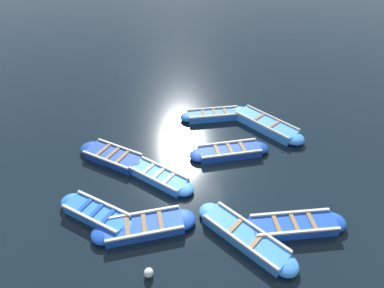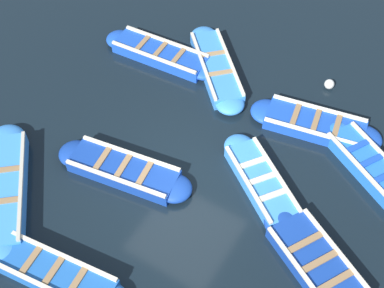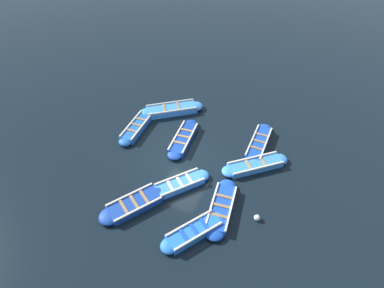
% 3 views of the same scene
% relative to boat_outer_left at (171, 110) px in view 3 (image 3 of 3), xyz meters
% --- Properties ---
extents(ground_plane, '(120.00, 120.00, 0.00)m').
position_rel_boat_outer_left_xyz_m(ground_plane, '(3.37, 2.49, -0.20)').
color(ground_plane, black).
extents(boat_outer_left, '(3.31, 3.64, 0.46)m').
position_rel_boat_outer_left_xyz_m(boat_outer_left, '(0.00, 0.00, 0.00)').
color(boat_outer_left, '#3884E0').
rests_on(boat_outer_left, ground).
extents(boat_alongside, '(3.06, 2.21, 0.41)m').
position_rel_boat_outer_left_xyz_m(boat_alongside, '(6.91, 5.07, -0.02)').
color(boat_alongside, blue).
rests_on(boat_alongside, ground).
extents(boat_bow_out, '(3.44, 1.11, 0.40)m').
position_rel_boat_outer_left_xyz_m(boat_bow_out, '(2.37, -0.96, -0.03)').
color(boat_bow_out, '#1E59AD').
rests_on(boat_bow_out, ground).
extents(boat_broadside, '(3.59, 1.00, 0.39)m').
position_rel_boat_outer_left_xyz_m(boat_broadside, '(0.48, 5.79, -0.03)').
color(boat_broadside, '#1947B7').
rests_on(boat_broadside, ground).
extents(boat_drifting, '(3.53, 1.31, 0.39)m').
position_rel_boat_outer_left_xyz_m(boat_drifting, '(2.00, 1.92, -0.03)').
color(boat_drifting, navy).
rests_on(boat_drifting, ground).
extents(boat_near_quay, '(3.47, 1.45, 0.37)m').
position_rel_boat_outer_left_xyz_m(boat_near_quay, '(5.29, 5.61, -0.04)').
color(boat_near_quay, '#1947B7').
rests_on(boat_near_quay, ground).
extents(boat_stern_in, '(2.96, 2.44, 0.37)m').
position_rel_boat_outer_left_xyz_m(boat_stern_in, '(4.94, 3.31, -0.04)').
color(boat_stern_in, '#3884E0').
rests_on(boat_stern_in, ground).
extents(boat_outer_right, '(3.35, 2.46, 0.38)m').
position_rel_boat_outer_left_xyz_m(boat_outer_right, '(6.88, 2.05, -0.04)').
color(boat_outer_right, navy).
rests_on(boat_outer_right, ground).
extents(boat_end_of_row, '(3.07, 3.12, 0.39)m').
position_rel_boat_outer_left_xyz_m(boat_end_of_row, '(2.11, 6.13, -0.03)').
color(boat_end_of_row, '#3884E0').
rests_on(boat_end_of_row, ground).
extents(buoy_orange_near, '(0.27, 0.27, 0.27)m').
position_rel_boat_outer_left_xyz_m(buoy_orange_near, '(5.04, 7.20, -0.06)').
color(buoy_orange_near, silver).
rests_on(buoy_orange_near, ground).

